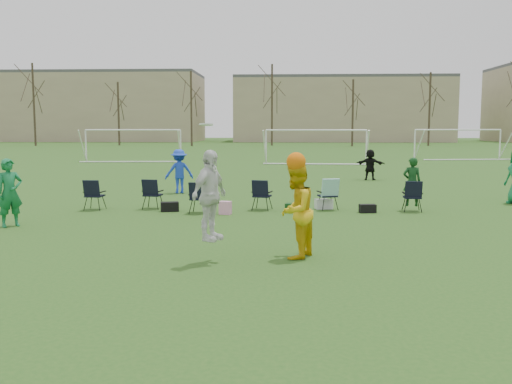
# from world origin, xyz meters

# --- Properties ---
(ground) EXTENTS (260.00, 260.00, 0.00)m
(ground) POSITION_xyz_m (0.00, 0.00, 0.00)
(ground) COLOR #255219
(ground) RESTS_ON ground
(fielder_green_near) EXTENTS (0.78, 0.76, 1.81)m
(fielder_green_near) POSITION_xyz_m (-5.58, 4.78, 0.90)
(fielder_green_near) COLOR #136F3B
(fielder_green_near) RESTS_ON ground
(fielder_blue) EXTENTS (1.29, 1.01, 1.75)m
(fielder_blue) POSITION_xyz_m (-2.51, 12.65, 0.87)
(fielder_blue) COLOR blue
(fielder_blue) RESTS_ON ground
(fielder_black) EXTENTS (1.49, 0.80, 1.53)m
(fielder_black) POSITION_xyz_m (5.96, 18.76, 0.77)
(fielder_black) COLOR black
(fielder_black) RESTS_ON ground
(center_contest) EXTENTS (2.61, 1.64, 2.70)m
(center_contest) POSITION_xyz_m (1.28, 1.31, 1.12)
(center_contest) COLOR white
(center_contest) RESTS_ON ground
(sideline_setup) EXTENTS (10.70, 1.69, 1.69)m
(sideline_setup) POSITION_xyz_m (1.05, 8.04, 0.51)
(sideline_setup) COLOR #103D17
(sideline_setup) RESTS_ON ground
(goal_left) EXTENTS (7.39, 0.76, 2.46)m
(goal_left) POSITION_xyz_m (-10.00, 34.00, 1.92)
(goal_left) COLOR white
(goal_left) RESTS_ON ground
(goal_mid) EXTENTS (7.40, 0.63, 2.46)m
(goal_mid) POSITION_xyz_m (4.00, 32.00, 1.92)
(goal_mid) COLOR white
(goal_mid) RESTS_ON ground
(goal_right) EXTENTS (7.35, 1.14, 2.46)m
(goal_right) POSITION_xyz_m (16.00, 38.00, 1.92)
(goal_right) COLOR white
(goal_right) RESTS_ON ground
(tree_line) EXTENTS (110.28, 3.28, 11.40)m
(tree_line) POSITION_xyz_m (0.24, 69.85, 5.09)
(tree_line) COLOR #382B21
(tree_line) RESTS_ON ground
(building_row) EXTENTS (126.00, 16.00, 13.00)m
(building_row) POSITION_xyz_m (6.73, 96.00, 5.99)
(building_row) COLOR tan
(building_row) RESTS_ON ground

